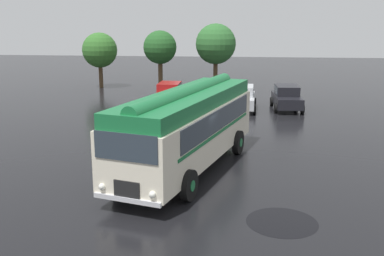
{
  "coord_description": "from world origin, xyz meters",
  "views": [
    {
      "loc": [
        2.03,
        -17.55,
        6.02
      ],
      "look_at": [
        -0.02,
        1.61,
        1.4
      ],
      "focal_mm": 42.0,
      "sensor_mm": 36.0,
      "label": 1
    }
  ],
  "objects": [
    {
      "name": "car_near_left",
      "position": [
        -3.02,
        14.21,
        0.85
      ],
      "size": [
        1.98,
        4.21,
        1.66
      ],
      "color": "maroon",
      "rests_on": "ground"
    },
    {
      "name": "car_mid_right",
      "position": [
        2.21,
        13.2,
        0.85
      ],
      "size": [
        2.07,
        4.26,
        1.66
      ],
      "color": "#B7BABF",
      "rests_on": "ground"
    },
    {
      "name": "ground_plane",
      "position": [
        0.0,
        0.0,
        0.0
      ],
      "size": [
        120.0,
        120.0,
        0.0
      ],
      "primitive_type": "plane",
      "color": "black"
    },
    {
      "name": "car_far_right",
      "position": [
        5.29,
        13.67,
        0.85
      ],
      "size": [
        2.09,
        4.26,
        1.66
      ],
      "color": "black",
      "rests_on": "ground"
    },
    {
      "name": "car_mid_left",
      "position": [
        -0.35,
        14.17,
        0.85
      ],
      "size": [
        2.06,
        4.25,
        1.66
      ],
      "color": "#144C28",
      "rests_on": "ground"
    },
    {
      "name": "tree_far_left",
      "position": [
        -10.68,
        22.57,
        3.49
      ],
      "size": [
        3.15,
        3.15,
        4.99
      ],
      "color": "#4C3823",
      "rests_on": "ground"
    },
    {
      "name": "tree_left_of_centre",
      "position": [
        -5.01,
        21.54,
        3.79
      ],
      "size": [
        2.9,
        2.9,
        5.21
      ],
      "color": "#4C3823",
      "rests_on": "ground"
    },
    {
      "name": "vintage_bus",
      "position": [
        -0.02,
        0.1,
        1.89
      ],
      "size": [
        5.13,
        10.37,
        3.49
      ],
      "color": "silver",
      "rests_on": "ground"
    },
    {
      "name": "tree_centre",
      "position": [
        -0.03,
        22.42,
        4.03
      ],
      "size": [
        3.54,
        3.54,
        5.8
      ],
      "color": "#4C3823",
      "rests_on": "ground"
    },
    {
      "name": "puddle_patch",
      "position": [
        3.42,
        -4.63,
        0.0
      ],
      "size": [
        2.2,
        2.2,
        0.01
      ],
      "primitive_type": "cylinder",
      "color": "black",
      "rests_on": "ground"
    }
  ]
}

